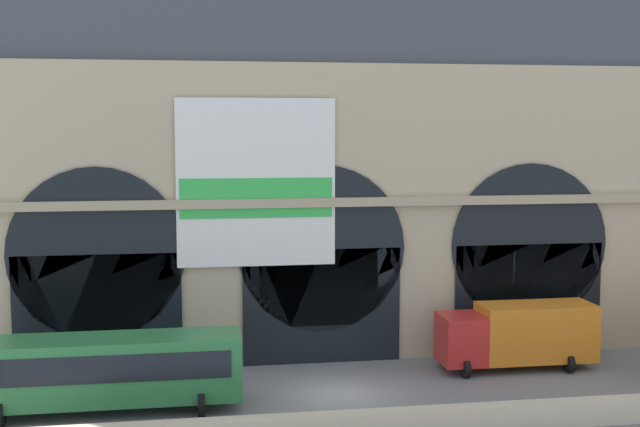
% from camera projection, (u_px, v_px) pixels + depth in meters
% --- Properties ---
extents(ground_plane, '(200.00, 200.00, 0.00)m').
position_uv_depth(ground_plane, '(340.00, 394.00, 36.09)').
color(ground_plane, slate).
extents(quay_parapet_wall, '(90.00, 0.70, 0.99)m').
position_uv_depth(quay_parapet_wall, '(366.00, 424.00, 31.00)').
color(quay_parapet_wall, beige).
rests_on(quay_parapet_wall, ground).
extents(station_building, '(44.79, 5.43, 18.67)m').
position_uv_depth(station_building, '(314.00, 176.00, 42.54)').
color(station_building, '#BCAD8C').
rests_on(station_building, ground).
extents(bus_midwest, '(11.00, 3.25, 3.10)m').
position_uv_depth(bus_midwest, '(104.00, 370.00, 33.57)').
color(bus_midwest, '#2D7A42').
rests_on(bus_midwest, ground).
extents(box_truck_mideast, '(7.50, 2.91, 3.12)m').
position_uv_depth(box_truck_mideast, '(518.00, 334.00, 39.74)').
color(box_truck_mideast, red).
rests_on(box_truck_mideast, ground).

